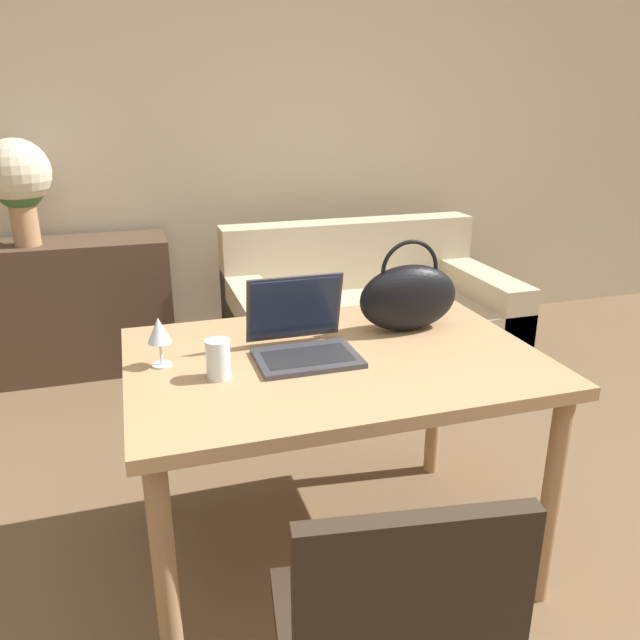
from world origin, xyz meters
The scene contains 9 objects.
wall_back centered at (0.00, 2.91, 1.35)m, with size 10.00×0.06×2.70m.
dining_table centered at (0.04, 0.68, 0.67)m, with size 1.26×0.88×0.76m.
couch centered at (0.74, 2.16, 0.28)m, with size 1.56×0.94×0.82m.
sideboard centered at (-0.90, 2.62, 0.39)m, with size 1.13×0.40×0.77m.
laptop centered at (-0.05, 0.73, 0.82)m, with size 0.31×0.29×0.23m.
drinking_glass centered at (-0.33, 0.62, 0.82)m, with size 0.07×0.07×0.11m.
wine_glass centered at (-0.48, 0.75, 0.87)m, with size 0.07×0.07×0.15m.
handbag centered at (0.35, 0.82, 0.88)m, with size 0.35×0.14×0.32m.
flower_vase centered at (-1.05, 2.57, 1.12)m, with size 0.34×0.34×0.56m.
Camera 1 is at (-0.53, -1.01, 1.52)m, focal length 35.00 mm.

